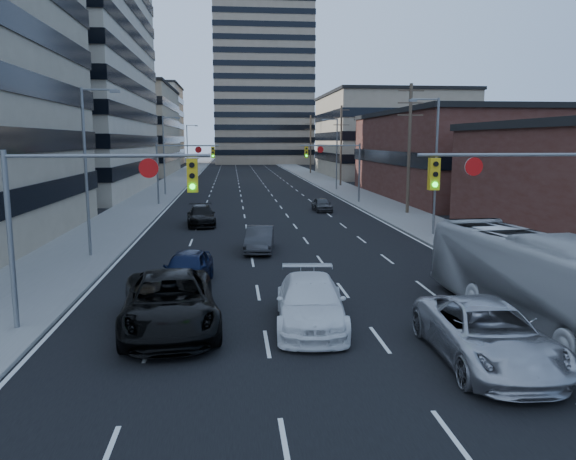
% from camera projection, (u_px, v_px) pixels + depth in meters
% --- Properties ---
extents(ground, '(400.00, 400.00, 0.00)m').
position_uv_depth(ground, '(370.00, 443.00, 11.79)').
color(ground, black).
rests_on(ground, ground).
extents(road_surface, '(18.00, 300.00, 0.02)m').
position_uv_depth(road_surface, '(243.00, 166.00, 139.52)').
color(road_surface, black).
rests_on(road_surface, ground).
extents(sidewalk_left, '(5.00, 300.00, 0.15)m').
position_uv_depth(sidewalk_left, '(196.00, 166.00, 138.38)').
color(sidewalk_left, slate).
rests_on(sidewalk_left, ground).
extents(sidewalk_right, '(5.00, 300.00, 0.15)m').
position_uv_depth(sidewalk_right, '(289.00, 166.00, 140.65)').
color(sidewalk_right, slate).
rests_on(sidewalk_right, ground).
extents(office_left_mid, '(26.00, 34.00, 28.00)m').
position_uv_depth(office_left_mid, '(23.00, 74.00, 65.88)').
color(office_left_mid, '#ADA089').
rests_on(office_left_mid, ground).
extents(office_left_far, '(20.00, 30.00, 16.00)m').
position_uv_depth(office_left_far, '(119.00, 131.00, 106.42)').
color(office_left_far, gray).
rests_on(office_left_far, ground).
extents(storefront_right_mid, '(20.00, 30.00, 9.00)m').
position_uv_depth(storefront_right_mid, '(473.00, 157.00, 62.58)').
color(storefront_right_mid, '#472119').
rests_on(storefront_right_mid, ground).
extents(office_right_far, '(22.00, 28.00, 14.00)m').
position_uv_depth(office_right_far, '(388.00, 136.00, 99.62)').
color(office_right_far, gray).
rests_on(office_right_far, ground).
extents(apartment_tower, '(26.00, 26.00, 58.00)m').
position_uv_depth(apartment_tower, '(262.00, 58.00, 155.19)').
color(apartment_tower, gray).
rests_on(apartment_tower, ground).
extents(bg_block_left, '(24.00, 24.00, 20.00)m').
position_uv_depth(bg_block_left, '(133.00, 126.00, 145.02)').
color(bg_block_left, '#ADA089').
rests_on(bg_block_left, ground).
extents(bg_block_right, '(22.00, 22.00, 12.00)m').
position_uv_depth(bg_block_right, '(369.00, 142.00, 141.73)').
color(bg_block_right, gray).
rests_on(bg_block_right, ground).
extents(signal_near_left, '(6.59, 0.33, 6.00)m').
position_uv_depth(signal_near_left, '(89.00, 202.00, 18.23)').
color(signal_near_left, slate).
rests_on(signal_near_left, ground).
extents(signal_near_right, '(6.59, 0.33, 6.00)m').
position_uv_depth(signal_near_right, '(525.00, 197.00, 19.70)').
color(signal_near_right, slate).
rests_on(signal_near_right, ground).
extents(signal_far_left, '(6.09, 0.33, 6.00)m').
position_uv_depth(signal_far_left, '(181.00, 161.00, 54.57)').
color(signal_far_left, slate).
rests_on(signal_far_left, ground).
extents(signal_far_right, '(6.09, 0.33, 6.00)m').
position_uv_depth(signal_far_right, '(337.00, 161.00, 56.08)').
color(signal_far_right, slate).
rests_on(signal_far_right, ground).
extents(utility_pole_block, '(2.20, 0.28, 11.00)m').
position_uv_depth(utility_pole_block, '(409.00, 147.00, 47.46)').
color(utility_pole_block, '#4C3D2D').
rests_on(utility_pole_block, ground).
extents(utility_pole_midblock, '(2.20, 0.28, 11.00)m').
position_uv_depth(utility_pole_midblock, '(341.00, 144.00, 76.93)').
color(utility_pole_midblock, '#4C3D2D').
rests_on(utility_pole_midblock, ground).
extents(utility_pole_distant, '(2.20, 0.28, 11.00)m').
position_uv_depth(utility_pole_distant, '(311.00, 143.00, 106.41)').
color(utility_pole_distant, '#4C3D2D').
rests_on(utility_pole_distant, ground).
extents(streetlight_left_near, '(2.03, 0.22, 9.00)m').
position_uv_depth(streetlight_left_near, '(89.00, 164.00, 29.63)').
color(streetlight_left_near, slate).
rests_on(streetlight_left_near, ground).
extents(streetlight_left_mid, '(2.03, 0.22, 9.00)m').
position_uv_depth(streetlight_left_mid, '(165.00, 151.00, 64.02)').
color(streetlight_left_mid, slate).
rests_on(streetlight_left_mid, ground).
extents(streetlight_left_far, '(2.03, 0.22, 9.00)m').
position_uv_depth(streetlight_left_far, '(188.00, 148.00, 98.41)').
color(streetlight_left_far, slate).
rests_on(streetlight_left_far, ground).
extents(streetlight_right_near, '(2.03, 0.22, 9.00)m').
position_uv_depth(streetlight_right_near, '(434.00, 160.00, 36.58)').
color(streetlight_right_near, slate).
rests_on(streetlight_right_near, ground).
extents(streetlight_right_far, '(2.03, 0.22, 9.00)m').
position_uv_depth(streetlight_right_far, '(336.00, 150.00, 70.97)').
color(streetlight_right_far, slate).
rests_on(streetlight_right_far, ground).
extents(black_pickup, '(3.81, 7.00, 1.86)m').
position_uv_depth(black_pickup, '(169.00, 303.00, 18.74)').
color(black_pickup, black).
rests_on(black_pickup, ground).
extents(white_van, '(2.80, 5.84, 1.64)m').
position_uv_depth(white_van, '(311.00, 303.00, 19.14)').
color(white_van, white).
rests_on(white_van, ground).
extents(silver_suv, '(3.05, 6.24, 1.71)m').
position_uv_depth(silver_suv, '(487.00, 334.00, 15.93)').
color(silver_suv, '#B1B1B6').
rests_on(silver_suv, ground).
extents(transit_bus, '(3.65, 11.55, 3.16)m').
position_uv_depth(transit_bus, '(541.00, 281.00, 19.06)').
color(transit_bus, '#BBBBBB').
rests_on(transit_bus, ground).
extents(sedan_blue, '(2.36, 4.77, 1.56)m').
position_uv_depth(sedan_blue, '(187.00, 268.00, 24.40)').
color(sedan_blue, black).
rests_on(sedan_blue, ground).
extents(sedan_grey_center, '(1.97, 4.48, 1.43)m').
position_uv_depth(sedan_grey_center, '(260.00, 239.00, 32.05)').
color(sedan_grey_center, '#2F2E31').
rests_on(sedan_grey_center, ground).
extents(sedan_black_far, '(2.43, 5.20, 1.47)m').
position_uv_depth(sedan_black_far, '(201.00, 216.00, 41.92)').
color(sedan_black_far, black).
rests_on(sedan_black_far, ground).
extents(sedan_grey_right, '(1.62, 3.67, 1.23)m').
position_uv_depth(sedan_grey_right, '(322.00, 205.00, 50.24)').
color(sedan_grey_right, '#3A3A3D').
rests_on(sedan_grey_right, ground).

